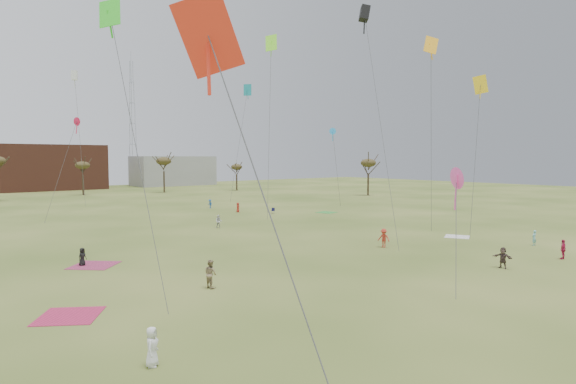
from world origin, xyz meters
TOP-DOWN VIEW (x-y plane):
  - ground at (0.00, 0.00)m, footprint 260.00×260.00m
  - flyer_near_left at (-19.44, -3.05)m, footprint 0.93×0.96m
  - spectator_fore_a at (16.28, -4.91)m, footprint 1.02×0.49m
  - spectator_fore_b at (-11.48, 5.98)m, footprint 0.79×0.97m
  - spectator_fore_c at (9.06, -3.35)m, footprint 0.59×1.55m
  - flyer_mid_a at (-16.08, 18.15)m, footprint 0.83×0.71m
  - flyer_mid_b at (8.68, 8.15)m, footprint 1.02×1.32m
  - flyer_mid_c at (20.95, -0.45)m, footprint 0.56×0.39m
  - spectator_mid_e at (3.07, 29.21)m, footprint 0.99×0.96m
  - flyer_far_b at (14.31, 42.12)m, footprint 0.74×0.87m
  - flyer_far_c at (14.07, 50.41)m, footprint 0.59×0.98m
  - blanket_red at (-20.34, 5.79)m, footprint 4.29×4.29m
  - blanket_cream at (19.76, 7.16)m, footprint 3.40×3.40m
  - blanket_plum at (-15.34, 17.67)m, footprint 4.57×4.57m
  - blanket_olive at (24.92, 33.05)m, footprint 3.25×3.25m
  - camp_chair_right at (17.59, 37.31)m, footprint 0.74×0.74m
  - kites_aloft at (0.68, 28.32)m, footprint 55.30×74.95m
  - tree_line at (-2.85, 79.12)m, footprint 117.44×49.32m
  - building_brick at (5.00, 120.00)m, footprint 26.00×16.00m
  - building_grey at (40.00, 118.00)m, footprint 24.00×12.00m
  - radio_tower at (30.00, 125.00)m, footprint 1.51×1.72m

SIDE VIEW (x-z plane):
  - ground at x=0.00m, z-range 0.00..0.00m
  - blanket_red at x=-20.34m, z-range -0.01..0.02m
  - blanket_cream at x=19.76m, z-range -0.01..0.02m
  - blanket_plum at x=-15.34m, z-range -0.01..0.02m
  - blanket_olive at x=24.92m, z-range -0.01..0.02m
  - camp_chair_right at x=17.59m, z-range -0.18..0.69m
  - flyer_mid_a at x=-16.08m, z-range 0.00..1.44m
  - flyer_far_c at x=14.07m, z-range 0.00..1.49m
  - flyer_mid_c at x=20.95m, z-range 0.00..1.49m
  - flyer_far_b at x=14.31m, z-range 0.00..1.52m
  - spectator_mid_e at x=3.07m, z-range 0.00..1.61m
  - spectator_fore_c at x=9.06m, z-range 0.00..1.64m
  - flyer_near_left at x=-19.44m, z-range 0.00..1.66m
  - spectator_fore_a at x=16.28m, z-range 0.00..1.68m
  - flyer_mid_b at x=8.68m, z-range 0.00..1.80m
  - spectator_fore_b at x=-11.48m, z-range 0.00..1.88m
  - building_grey at x=40.00m, z-range 0.00..9.00m
  - building_brick at x=5.00m, z-range 0.00..12.00m
  - tree_line at x=-2.85m, z-range 2.63..11.54m
  - kites_aloft at x=0.68m, z-range 6.58..29.76m
  - radio_tower at x=30.00m, z-range -1.29..39.71m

